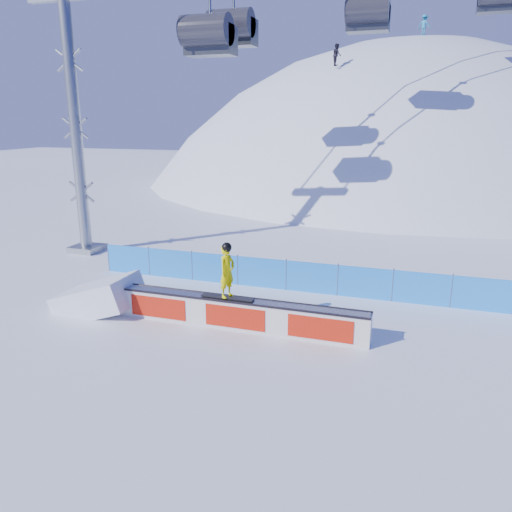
% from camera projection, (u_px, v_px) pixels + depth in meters
% --- Properties ---
extents(ground, '(160.00, 160.00, 0.00)m').
position_uv_depth(ground, '(346.00, 350.00, 14.45)').
color(ground, white).
rests_on(ground, ground).
extents(snow_hill, '(64.00, 64.00, 64.00)m').
position_uv_depth(snow_hill, '(392.00, 337.00, 57.72)').
color(snow_hill, silver).
rests_on(snow_hill, ground).
extents(safety_fence, '(22.05, 0.05, 1.30)m').
position_uv_depth(safety_fence, '(365.00, 283.00, 18.41)').
color(safety_fence, '#1D81F0').
rests_on(safety_fence, ground).
extents(rail_box, '(8.31, 0.62, 1.00)m').
position_uv_depth(rail_box, '(238.00, 314.00, 15.81)').
color(rail_box, silver).
rests_on(rail_box, ground).
extents(snow_ramp, '(2.92, 1.83, 1.82)m').
position_uv_depth(snow_ramp, '(100.00, 309.00, 17.52)').
color(snow_ramp, white).
rests_on(snow_ramp, ground).
extents(snowboarder, '(1.73, 0.70, 1.80)m').
position_uv_depth(snowboarder, '(227.00, 271.00, 15.54)').
color(snowboarder, black).
rests_on(snowboarder, rail_box).
extents(distant_skiers, '(17.60, 8.96, 6.09)m').
position_uv_depth(distant_skiers, '(449.00, 44.00, 39.29)').
color(distant_skiers, black).
rests_on(distant_skiers, ground).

